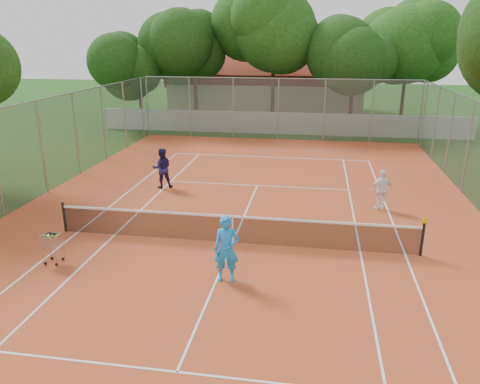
% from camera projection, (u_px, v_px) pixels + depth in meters
% --- Properties ---
extents(ground, '(120.00, 120.00, 0.00)m').
position_uv_depth(ground, '(233.00, 243.00, 15.46)').
color(ground, '#163D10').
rests_on(ground, ground).
extents(court_pad, '(18.00, 34.00, 0.02)m').
position_uv_depth(court_pad, '(233.00, 243.00, 15.46)').
color(court_pad, '#BA4B24').
rests_on(court_pad, ground).
extents(court_lines, '(10.98, 23.78, 0.01)m').
position_uv_depth(court_lines, '(233.00, 243.00, 15.45)').
color(court_lines, white).
rests_on(court_lines, court_pad).
extents(tennis_net, '(11.88, 0.10, 0.98)m').
position_uv_depth(tennis_net, '(233.00, 229.00, 15.30)').
color(tennis_net, black).
rests_on(tennis_net, court_pad).
extents(perimeter_fence, '(18.00, 34.00, 4.00)m').
position_uv_depth(perimeter_fence, '(232.00, 186.00, 14.84)').
color(perimeter_fence, slate).
rests_on(perimeter_fence, ground).
extents(boundary_wall, '(26.00, 0.30, 1.50)m').
position_uv_depth(boundary_wall, '(280.00, 123.00, 33.04)').
color(boundary_wall, silver).
rests_on(boundary_wall, ground).
extents(clubhouse, '(16.40, 9.00, 4.40)m').
position_uv_depth(clubhouse, '(267.00, 88.00, 42.27)').
color(clubhouse, beige).
rests_on(clubhouse, ground).
extents(tropical_trees, '(29.00, 19.00, 10.00)m').
position_uv_depth(tropical_trees, '(285.00, 59.00, 34.52)').
color(tropical_trees, black).
rests_on(tropical_trees, ground).
extents(player_near, '(0.74, 0.54, 1.90)m').
position_uv_depth(player_near, '(226.00, 249.00, 12.77)').
color(player_near, '#1B91ED').
rests_on(player_near, court_pad).
extents(player_far_left, '(1.07, 0.96, 1.80)m').
position_uv_depth(player_far_left, '(162.00, 168.00, 20.93)').
color(player_far_left, '#1E1848').
rests_on(player_far_left, court_pad).
extents(player_far_right, '(1.02, 0.70, 1.61)m').
position_uv_depth(player_far_right, '(382.00, 190.00, 18.25)').
color(player_far_right, white).
rests_on(player_far_right, court_pad).
extents(ball_hopper, '(0.59, 0.59, 0.99)m').
position_uv_depth(ball_hopper, '(52.00, 248.00, 13.92)').
color(ball_hopper, '#A9A9AF').
rests_on(ball_hopper, court_pad).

